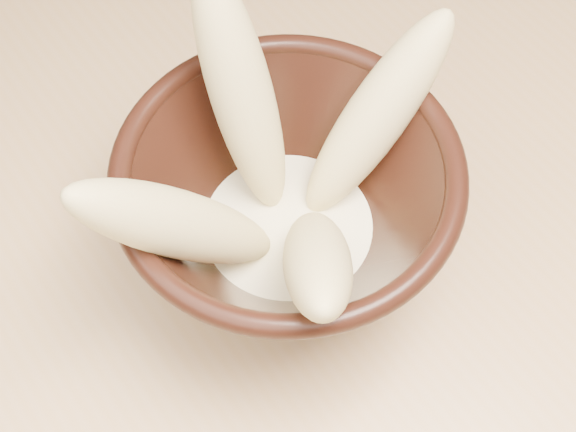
{
  "coord_description": "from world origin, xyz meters",
  "views": [
    {
      "loc": [
        0.03,
        -0.23,
        1.28
      ],
      "look_at": [
        0.19,
        -0.0,
        0.81
      ],
      "focal_mm": 50.0,
      "sensor_mm": 36.0,
      "label": 1
    }
  ],
  "objects": [
    {
      "name": "banana_right",
      "position": [
        0.27,
        0.0,
        0.86
      ],
      "size": [
        0.15,
        0.05,
        0.15
      ],
      "primitive_type": "ellipsoid",
      "rotation": [
        0.75,
        0.0,
        1.66
      ],
      "color": "#E3CB86",
      "rests_on": "bowl"
    },
    {
      "name": "milk_puddle",
      "position": [
        0.19,
        -0.0,
        0.79
      ],
      "size": [
        0.13,
        0.13,
        0.02
      ],
      "primitive_type": "cylinder",
      "color": "#FFF8CD",
      "rests_on": "bowl"
    },
    {
      "name": "banana_left",
      "position": [
        0.12,
        0.0,
        0.86
      ],
      "size": [
        0.15,
        0.07,
        0.16
      ],
      "primitive_type": "ellipsoid",
      "rotation": [
        0.68,
        0.0,
        -1.77
      ],
      "color": "#E3CB86",
      "rests_on": "bowl"
    },
    {
      "name": "banana_front",
      "position": [
        0.18,
        -0.06,
        0.85
      ],
      "size": [
        0.12,
        0.14,
        0.14
      ],
      "primitive_type": "ellipsoid",
      "rotation": [
        0.82,
        0.0,
        -0.61
      ],
      "color": "#E3CB86",
      "rests_on": "bowl"
    },
    {
      "name": "bowl",
      "position": [
        0.19,
        -0.0,
        0.82
      ],
      "size": [
        0.23,
        0.23,
        0.12
      ],
      "rotation": [
        0.0,
        0.0,
        -0.01
      ],
      "color": "black",
      "rests_on": "table"
    },
    {
      "name": "banana_upright",
      "position": [
        0.2,
        0.06,
        0.88
      ],
      "size": [
        0.05,
        0.12,
        0.18
      ],
      "primitive_type": "ellipsoid",
      "rotation": [
        0.45,
        0.0,
        3.04
      ],
      "color": "#E3CB86",
      "rests_on": "bowl"
    }
  ]
}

